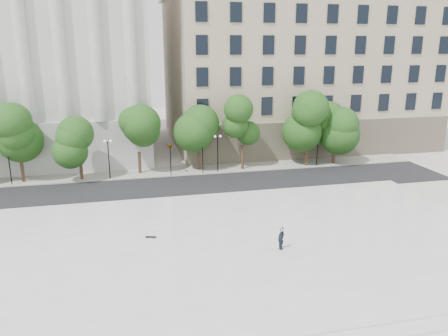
{
  "coord_description": "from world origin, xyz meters",
  "views": [
    {
      "loc": [
        -5.07,
        -25.07,
        14.11
      ],
      "look_at": [
        2.96,
        10.0,
        4.09
      ],
      "focal_mm": 35.0,
      "sensor_mm": 36.0,
      "label": 1
    }
  ],
  "objects": [
    {
      "name": "ground",
      "position": [
        0.0,
        0.0,
        0.0
      ],
      "size": [
        160.0,
        160.0,
        0.0
      ],
      "primitive_type": "plane",
      "color": "beige",
      "rests_on": "ground"
    },
    {
      "name": "plaza",
      "position": [
        0.0,
        3.0,
        0.23
      ],
      "size": [
        44.0,
        22.0,
        0.45
      ],
      "primitive_type": "cube",
      "color": "silver",
      "rests_on": "ground"
    },
    {
      "name": "street",
      "position": [
        0.0,
        18.0,
        0.01
      ],
      "size": [
        60.0,
        8.0,
        0.02
      ],
      "primitive_type": "cube",
      "color": "black",
      "rests_on": "ground"
    },
    {
      "name": "far_sidewalk",
      "position": [
        0.0,
        24.0,
        0.06
      ],
      "size": [
        60.0,
        4.0,
        0.12
      ],
      "primitive_type": "cube",
      "color": "#9F9D92",
      "rests_on": "ground"
    },
    {
      "name": "building_west",
      "position": [
        -17.0,
        38.57,
        12.89
      ],
      "size": [
        31.5,
        27.65,
        25.6
      ],
      "color": "silver",
      "rests_on": "ground"
    },
    {
      "name": "building_east",
      "position": [
        20.0,
        38.91,
        11.14
      ],
      "size": [
        36.0,
        26.15,
        23.0
      ],
      "color": "tan",
      "rests_on": "ground"
    },
    {
      "name": "traffic_light_west",
      "position": [
        -0.37,
        22.3,
        3.77
      ],
      "size": [
        1.1,
        1.95,
        4.28
      ],
      "color": "black",
      "rests_on": "ground"
    },
    {
      "name": "traffic_light_east",
      "position": [
        3.28,
        22.3,
        3.64
      ],
      "size": [
        0.9,
        1.62,
        4.15
      ],
      "color": "black",
      "rests_on": "ground"
    },
    {
      "name": "person_lying",
      "position": [
        4.99,
        1.16,
        0.67
      ],
      "size": [
        1.41,
        1.66,
        0.44
      ],
      "primitive_type": "imported",
      "rotation": [
        -1.54,
        0.0,
        0.61
      ],
      "color": "black",
      "rests_on": "plaza"
    },
    {
      "name": "skateboard",
      "position": [
        -3.73,
        5.17,
        0.49
      ],
      "size": [
        0.81,
        0.44,
        0.08
      ],
      "primitive_type": "cube",
      "rotation": [
        0.0,
        0.0,
        -0.31
      ],
      "color": "black",
      "rests_on": "plaza"
    },
    {
      "name": "street_trees",
      "position": [
        -0.73,
        23.51,
        4.97
      ],
      "size": [
        45.52,
        5.6,
        8.12
      ],
      "color": "#382619",
      "rests_on": "ground"
    },
    {
      "name": "lamp_posts",
      "position": [
        -0.2,
        22.6,
        2.99
      ],
      "size": [
        35.43,
        0.28,
        4.44
      ],
      "color": "black",
      "rests_on": "ground"
    }
  ]
}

